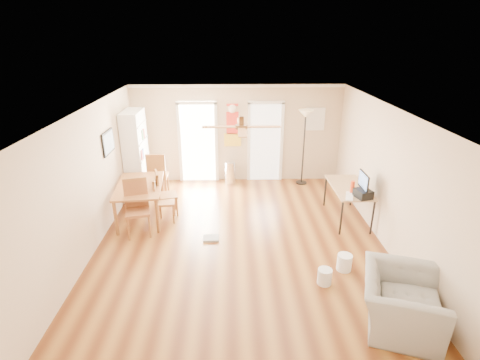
{
  "coord_description": "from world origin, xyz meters",
  "views": [
    {
      "loc": [
        -0.17,
        -6.07,
        3.84
      ],
      "look_at": [
        0.0,
        0.6,
        1.15
      ],
      "focal_mm": 27.63,
      "sensor_mm": 36.0,
      "label": 1
    }
  ],
  "objects_px": {
    "dining_chair_far": "(158,174)",
    "computer_desk": "(347,203)",
    "dining_chair_near": "(137,209)",
    "armchair": "(401,302)",
    "wastebasket_b": "(325,276)",
    "dining_chair_right_b": "(165,200)",
    "dining_chair_right_a": "(167,193)",
    "bookshelf": "(136,153)",
    "wastebasket_a": "(344,262)",
    "dining_table": "(141,201)",
    "printer": "(363,194)",
    "torchiere_lamp": "(304,148)",
    "trash_can": "(230,173)"
  },
  "relations": [
    {
      "from": "dining_chair_far",
      "to": "computer_desk",
      "type": "bearing_deg",
      "value": 160.49
    },
    {
      "from": "dining_chair_near",
      "to": "computer_desk",
      "type": "relative_size",
      "value": 0.8
    },
    {
      "from": "computer_desk",
      "to": "armchair",
      "type": "height_order",
      "value": "armchair"
    },
    {
      "from": "wastebasket_b",
      "to": "armchair",
      "type": "xyz_separation_m",
      "value": [
        0.81,
        -0.93,
        0.25
      ]
    },
    {
      "from": "dining_chair_right_b",
      "to": "wastebasket_b",
      "type": "relative_size",
      "value": 3.69
    },
    {
      "from": "dining_chair_right_a",
      "to": "wastebasket_b",
      "type": "bearing_deg",
      "value": -146.41
    },
    {
      "from": "bookshelf",
      "to": "wastebasket_a",
      "type": "bearing_deg",
      "value": -32.2
    },
    {
      "from": "dining_table",
      "to": "printer",
      "type": "bearing_deg",
      "value": -8.97
    },
    {
      "from": "dining_chair_right_b",
      "to": "torchiere_lamp",
      "type": "height_order",
      "value": "torchiere_lamp"
    },
    {
      "from": "torchiere_lamp",
      "to": "wastebasket_b",
      "type": "height_order",
      "value": "torchiere_lamp"
    },
    {
      "from": "torchiere_lamp",
      "to": "dining_table",
      "type": "bearing_deg",
      "value": -154.04
    },
    {
      "from": "dining_chair_right_b",
      "to": "wastebasket_a",
      "type": "distance_m",
      "value": 3.88
    },
    {
      "from": "bookshelf",
      "to": "computer_desk",
      "type": "bearing_deg",
      "value": -11.32
    },
    {
      "from": "dining_table",
      "to": "trash_can",
      "type": "height_order",
      "value": "dining_table"
    },
    {
      "from": "dining_chair_far",
      "to": "dining_chair_right_a",
      "type": "bearing_deg",
      "value": 108.35
    },
    {
      "from": "dining_table",
      "to": "dining_chair_right_b",
      "type": "height_order",
      "value": "dining_chair_right_b"
    },
    {
      "from": "dining_chair_right_a",
      "to": "torchiere_lamp",
      "type": "distance_m",
      "value": 3.79
    },
    {
      "from": "dining_chair_right_b",
      "to": "wastebasket_b",
      "type": "height_order",
      "value": "dining_chair_right_b"
    },
    {
      "from": "bookshelf",
      "to": "computer_desk",
      "type": "height_order",
      "value": "bookshelf"
    },
    {
      "from": "dining_table",
      "to": "torchiere_lamp",
      "type": "xyz_separation_m",
      "value": [
        3.89,
        1.89,
        0.61
      ]
    },
    {
      "from": "dining_chair_right_a",
      "to": "wastebasket_a",
      "type": "distance_m",
      "value": 4.04
    },
    {
      "from": "wastebasket_a",
      "to": "torchiere_lamp",
      "type": "bearing_deg",
      "value": 90.44
    },
    {
      "from": "bookshelf",
      "to": "printer",
      "type": "height_order",
      "value": "bookshelf"
    },
    {
      "from": "dining_chair_right_b",
      "to": "printer",
      "type": "relative_size",
      "value": 3.08
    },
    {
      "from": "dining_table",
      "to": "dining_chair_right_b",
      "type": "distance_m",
      "value": 0.58
    },
    {
      "from": "dining_table",
      "to": "dining_chair_right_a",
      "type": "height_order",
      "value": "dining_chair_right_a"
    },
    {
      "from": "trash_can",
      "to": "printer",
      "type": "xyz_separation_m",
      "value": [
        2.65,
        -2.66,
        0.54
      ]
    },
    {
      "from": "dining_chair_far",
      "to": "wastebasket_b",
      "type": "bearing_deg",
      "value": 131.02
    },
    {
      "from": "dining_chair_far",
      "to": "wastebasket_b",
      "type": "height_order",
      "value": "dining_chair_far"
    },
    {
      "from": "dining_chair_right_a",
      "to": "dining_chair_right_b",
      "type": "relative_size",
      "value": 1.03
    },
    {
      "from": "trash_can",
      "to": "bookshelf",
      "type": "bearing_deg",
      "value": -166.75
    },
    {
      "from": "torchiere_lamp",
      "to": "dining_chair_near",
      "type": "bearing_deg",
      "value": -145.28
    },
    {
      "from": "armchair",
      "to": "dining_chair_far",
      "type": "bearing_deg",
      "value": 61.5
    },
    {
      "from": "dining_chair_right_b",
      "to": "computer_desk",
      "type": "height_order",
      "value": "dining_chair_right_b"
    },
    {
      "from": "bookshelf",
      "to": "dining_chair_near",
      "type": "height_order",
      "value": "bookshelf"
    },
    {
      "from": "wastebasket_a",
      "to": "printer",
      "type": "bearing_deg",
      "value": 62.61
    },
    {
      "from": "bookshelf",
      "to": "wastebasket_a",
      "type": "distance_m",
      "value": 5.56
    },
    {
      "from": "dining_chair_right_a",
      "to": "armchair",
      "type": "distance_m",
      "value": 5.13
    },
    {
      "from": "armchair",
      "to": "dining_table",
      "type": "bearing_deg",
      "value": 71.72
    },
    {
      "from": "dining_chair_far",
      "to": "torchiere_lamp",
      "type": "relative_size",
      "value": 0.55
    },
    {
      "from": "dining_chair_near",
      "to": "trash_can",
      "type": "distance_m",
      "value": 3.25
    },
    {
      "from": "trash_can",
      "to": "computer_desk",
      "type": "xyz_separation_m",
      "value": [
        2.54,
        -2.11,
        0.08
      ]
    },
    {
      "from": "dining_chair_right_a",
      "to": "dining_chair_near",
      "type": "bearing_deg",
      "value": 138.19
    },
    {
      "from": "computer_desk",
      "to": "printer",
      "type": "distance_m",
      "value": 0.73
    },
    {
      "from": "computer_desk",
      "to": "printer",
      "type": "xyz_separation_m",
      "value": [
        0.11,
        -0.55,
        0.46
      ]
    },
    {
      "from": "dining_chair_right_b",
      "to": "armchair",
      "type": "distance_m",
      "value": 4.93
    },
    {
      "from": "dining_chair_far",
      "to": "computer_desk",
      "type": "height_order",
      "value": "dining_chair_far"
    },
    {
      "from": "dining_chair_near",
      "to": "torchiere_lamp",
      "type": "relative_size",
      "value": 0.57
    },
    {
      "from": "trash_can",
      "to": "torchiere_lamp",
      "type": "distance_m",
      "value": 2.06
    },
    {
      "from": "dining_chair_right_a",
      "to": "trash_can",
      "type": "height_order",
      "value": "dining_chair_right_a"
    }
  ]
}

